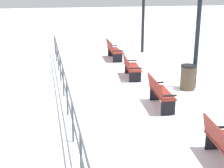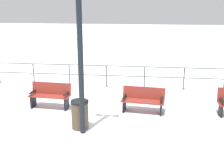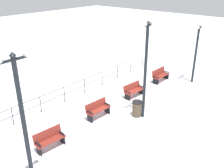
{
  "view_description": "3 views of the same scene",
  "coord_description": "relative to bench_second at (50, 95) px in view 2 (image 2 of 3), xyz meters",
  "views": [
    {
      "loc": [
        -3.54,
        -10.72,
        3.68
      ],
      "look_at": [
        -1.61,
        -1.36,
        0.74
      ],
      "focal_mm": 53.36,
      "sensor_mm": 36.0,
      "label": 1
    },
    {
      "loc": [
        9.12,
        1.75,
        3.77
      ],
      "look_at": [
        -1.2,
        0.48,
        0.69
      ],
      "focal_mm": 44.76,
      "sensor_mm": 36.0,
      "label": 2
    },
    {
      "loc": [
        8.15,
        -10.34,
        7.19
      ],
      "look_at": [
        -1.49,
        1.04,
        0.72
      ],
      "focal_mm": 39.96,
      "sensor_mm": 36.0,
      "label": 3
    }
  ],
  "objects": [
    {
      "name": "bench_third",
      "position": [
        -0.01,
        3.39,
        -0.04
      ],
      "size": [
        0.74,
        1.55,
        0.86
      ],
      "rotation": [
        0.0,
        0.0,
        -0.11
      ],
      "color": "maroon",
      "rests_on": "ground"
    },
    {
      "name": "waterfront_railing",
      "position": [
        -2.78,
        1.69,
        0.2
      ],
      "size": [
        0.05,
        13.82,
        1.02
      ],
      "color": "#4C5156",
      "rests_on": "ground"
    },
    {
      "name": "bench_second",
      "position": [
        0.0,
        0.0,
        0.0
      ],
      "size": [
        0.61,
        1.53,
        0.91
      ],
      "rotation": [
        0.0,
        0.0,
        -0.07
      ],
      "color": "maroon",
      "rests_on": "ground"
    },
    {
      "name": "lamppost_middle",
      "position": [
        1.89,
        1.64,
        2.75
      ],
      "size": [
        0.25,
        0.86,
        5.27
      ],
      "color": "black",
      "rests_on": "ground"
    },
    {
      "name": "ground_plane",
      "position": [
        0.21,
        1.69,
        -0.48
      ],
      "size": [
        80.0,
        80.0,
        0.0
      ],
      "primitive_type": "plane",
      "color": "white",
      "rests_on": "ground"
    },
    {
      "name": "trash_bin",
      "position": [
        1.58,
        1.49,
        -0.03
      ],
      "size": [
        0.55,
        0.55,
        0.89
      ],
      "color": "brown",
      "rests_on": "ground"
    }
  ]
}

